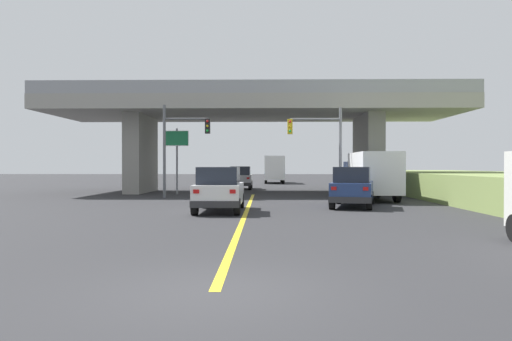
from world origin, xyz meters
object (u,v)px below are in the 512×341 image
(box_truck, at_px, (371,175))
(semi_truck_distant, at_px, (274,169))
(suv_crossing, at_px, (353,187))
(sedan_oncoming, at_px, (241,178))
(traffic_signal_nearside, at_px, (323,141))
(suv_lead, at_px, (219,189))
(highway_sign, at_px, (177,145))
(traffic_signal_farside, at_px, (179,140))

(box_truck, xyz_separation_m, semi_truck_distant, (-5.35, 27.44, 0.15))
(suv_crossing, relative_size, sedan_oncoming, 1.15)
(traffic_signal_nearside, bearing_deg, semi_truck_distant, 95.54)
(traffic_signal_nearside, bearing_deg, suv_lead, -123.42)
(traffic_signal_nearside, height_order, semi_truck_distant, traffic_signal_nearside)
(box_truck, height_order, traffic_signal_nearside, traffic_signal_nearside)
(suv_crossing, height_order, traffic_signal_nearside, traffic_signal_nearside)
(sedan_oncoming, relative_size, semi_truck_distant, 0.59)
(suv_crossing, bearing_deg, sedan_oncoming, 124.33)
(sedan_oncoming, distance_m, highway_sign, 9.16)
(suv_crossing, bearing_deg, traffic_signal_farside, 161.43)
(traffic_signal_farside, relative_size, highway_sign, 1.26)
(traffic_signal_farside, distance_m, highway_sign, 3.80)
(sedan_oncoming, relative_size, traffic_signal_nearside, 0.74)
(highway_sign, bearing_deg, sedan_oncoming, 61.10)
(box_truck, xyz_separation_m, traffic_signal_farside, (-12.01, 1.52, 2.19))
(suv_lead, bearing_deg, traffic_signal_farside, 111.24)
(traffic_signal_farside, xyz_separation_m, highway_sign, (-0.85, 3.70, -0.17))
(sedan_oncoming, bearing_deg, suv_crossing, -69.79)
(suv_crossing, height_order, highway_sign, highway_sign)
(suv_crossing, distance_m, traffic_signal_nearside, 6.74)
(semi_truck_distant, bearing_deg, box_truck, -78.97)
(box_truck, bearing_deg, traffic_signal_nearside, 155.48)
(traffic_signal_farside, bearing_deg, highway_sign, 102.94)
(traffic_signal_nearside, height_order, highway_sign, traffic_signal_nearside)
(box_truck, relative_size, sedan_oncoming, 1.55)
(traffic_signal_nearside, xyz_separation_m, highway_sign, (-10.05, 3.94, -0.12))
(box_truck, xyz_separation_m, highway_sign, (-12.86, 5.22, 2.02))
(box_truck, relative_size, semi_truck_distant, 0.91)
(semi_truck_distant, bearing_deg, traffic_signal_nearside, -84.46)
(suv_lead, bearing_deg, semi_truck_distant, 84.76)
(suv_lead, xyz_separation_m, highway_sign, (-4.32, 12.62, 2.54))
(box_truck, bearing_deg, highway_sign, 157.91)
(highway_sign, distance_m, semi_truck_distant, 23.53)
(suv_crossing, xyz_separation_m, highway_sign, (-10.80, 10.09, 2.54))
(suv_lead, distance_m, suv_crossing, 6.96)
(sedan_oncoming, height_order, highway_sign, highway_sign)
(sedan_oncoming, bearing_deg, highway_sign, -118.90)
(traffic_signal_farside, bearing_deg, suv_lead, -68.76)
(box_truck, height_order, highway_sign, highway_sign)
(sedan_oncoming, distance_m, traffic_signal_farside, 12.20)
(box_truck, distance_m, sedan_oncoming, 15.53)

